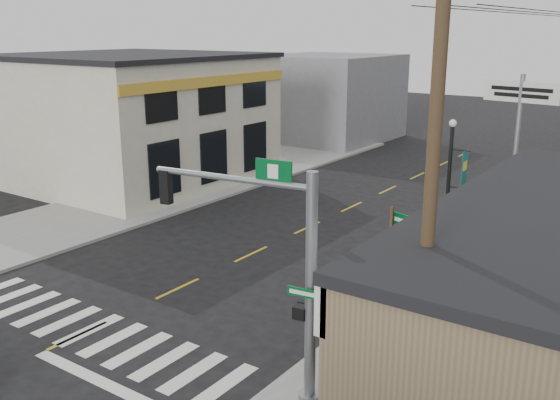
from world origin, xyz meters
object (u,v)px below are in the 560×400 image
Objects in this scene: dance_center_sign at (519,115)px; utility_pole_near at (431,186)px; fire_hydrant at (402,337)px; lamp_post at (450,181)px; traffic_signal_pole at (285,261)px; guide_sign at (408,238)px; bare_tree at (453,215)px.

dance_center_sign is 14.61m from utility_pole_near.
lamp_post is (-1.48, 7.07, 2.63)m from fire_hydrant.
guide_sign is at bearing 84.54° from traffic_signal_pole.
lamp_post is 6.25m from bare_tree.
traffic_signal_pole is 1.07× the size of lamp_post.
traffic_signal_pole reaches higher than fire_hydrant.
traffic_signal_pole reaches higher than bare_tree.
traffic_signal_pole is at bearing -113.65° from bare_tree.
utility_pole_near reaches higher than guide_sign.
fire_hydrant is 7.68m from lamp_post.
guide_sign is 0.52× the size of lamp_post.
dance_center_sign is at bearing 79.36° from traffic_signal_pole.
lamp_post is at bearing 83.34° from traffic_signal_pole.
lamp_post is 1.15× the size of bare_tree.
guide_sign is at bearing 112.50° from fire_hydrant.
fire_hydrant is at bearing -50.28° from guide_sign.
utility_pole_near is (0.91, -4.07, 1.74)m from bare_tree.
lamp_post is 0.50× the size of utility_pole_near.
guide_sign is at bearing 131.26° from bare_tree.
fire_hydrant is (1.59, -3.85, -1.36)m from guide_sign.
dance_center_sign is at bearing 96.50° from bare_tree.
traffic_signal_pole is 1.23× the size of bare_tree.
traffic_signal_pole is at bearing -111.45° from fire_hydrant.
guide_sign is 3.92m from bare_tree.
fire_hydrant is at bearing 117.03° from utility_pole_near.
utility_pole_near is at bearing 4.43° from traffic_signal_pole.
utility_pole_near is at bearing -71.33° from dance_center_sign.
guide_sign is 0.59× the size of bare_tree.
traffic_signal_pole is 2.08× the size of guide_sign.
fire_hydrant is 0.07× the size of utility_pole_near.
traffic_signal_pole is at bearing -108.30° from lamp_post.
dance_center_sign is at bearing 99.11° from guide_sign.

